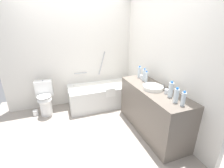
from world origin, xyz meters
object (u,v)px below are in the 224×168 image
Objects in this scene: sink_basin at (153,87)px; water_bottle_2 at (183,99)px; toilet at (45,98)px; water_bottle_1 at (144,75)px; water_bottle_0 at (171,90)px; water_bottle_5 at (146,77)px; bathtub at (102,94)px; water_bottle_3 at (139,72)px; toilet_paper_roll at (36,113)px; drinking_glass_0 at (141,77)px; drinking_glass_1 at (167,91)px; sink_faucet at (163,86)px; water_bottle_4 at (176,96)px.

sink_basin is 1.60× the size of water_bottle_2.
toilet is 2.19m from water_bottle_1.
water_bottle_0 is 1.11× the size of water_bottle_5.
water_bottle_1 is (0.08, 0.43, 0.09)m from sink_basin.
bathtub is 1.25m from water_bottle_1.
water_bottle_0 is at bearing -90.89° from water_bottle_3.
water_bottle_5 is 2.51m from toilet_paper_roll.
drinking_glass_0 is (0.01, 0.20, -0.07)m from water_bottle_5.
toilet_paper_roll is (-2.15, 1.64, -0.90)m from water_bottle_0.
water_bottle_0 is 1.02× the size of water_bottle_1.
water_bottle_0 is at bearing -78.86° from sink_basin.
toilet is at bearing 141.97° from drinking_glass_1.
water_bottle_3 is (0.02, 0.99, -0.00)m from water_bottle_0.
bathtub is at bearing 135.03° from water_bottle_3.
water_bottle_0 is (-0.14, -0.35, 0.09)m from sink_faucet.
water_bottle_1 is at bearing 83.00° from water_bottle_5.
drinking_glass_1 is (0.08, 0.30, -0.07)m from water_bottle_4.
water_bottle_4 is at bearing -109.52° from sink_faucet.
water_bottle_4 is 2.84× the size of drinking_glass_0.
water_bottle_2 is (-0.03, -0.29, -0.02)m from water_bottle_0.
water_bottle_3 reaches higher than drinking_glass_1.
water_bottle_3 is at bearing 86.20° from drinking_glass_0.
water_bottle_0 is 2.08× the size of toilet_paper_roll.
water_bottle_1 is at bearing 89.45° from water_bottle_0.
drinking_glass_1 is (0.02, -0.87, -0.08)m from water_bottle_3.
bathtub is at bearing 130.60° from drinking_glass_0.
sink_basin is 0.53m from water_bottle_4.
water_bottle_2 is at bearing -98.17° from drinking_glass_1.
sink_basin is 2.30× the size of sink_faucet.
sink_basin is at bearing 91.93° from water_bottle_4.
drinking_glass_1 is at bearing -66.59° from bathtub.
drinking_glass_1 reaches higher than sink_basin.
water_bottle_3 is at bearing -44.97° from bathtub.
water_bottle_0 is at bearing -37.28° from toilet_paper_roll.
water_bottle_1 reaches higher than sink_basin.
water_bottle_1 is 1.07m from water_bottle_2.
water_bottle_0 is at bearing 50.57° from toilet.
water_bottle_3 reaches higher than sink_faucet.
water_bottle_0 is 0.78m from water_bottle_1.
water_bottle_2 is (-0.03, -1.07, -0.02)m from water_bottle_1.
bathtub is 6.39× the size of water_bottle_1.
toilet_paper_roll is at bearing 139.18° from water_bottle_4.
water_bottle_0 is at bearing -89.66° from water_bottle_5.
drinking_glass_0 is (-0.13, 0.54, 0.01)m from sink_faucet.
toilet is 0.39m from toilet_paper_roll.
water_bottle_5 reaches higher than water_bottle_2.
water_bottle_3 reaches higher than toilet.
water_bottle_4 is (1.87, -1.82, 0.58)m from toilet.
sink_faucet is at bearing 0.00° from sink_basin.
toilet_paper_roll is at bearing 163.31° from water_bottle_3.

